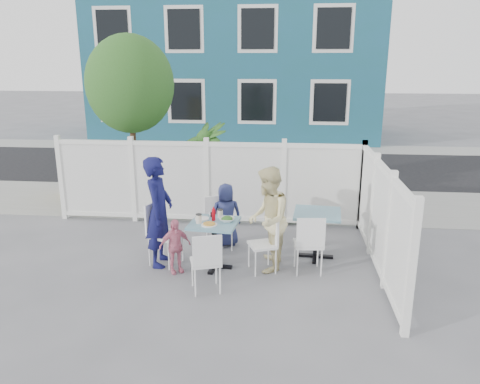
# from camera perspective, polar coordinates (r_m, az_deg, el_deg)

# --- Properties ---
(ground) EXTENTS (80.00, 80.00, 0.00)m
(ground) POSITION_cam_1_polar(r_m,az_deg,el_deg) (7.03, -8.01, -10.30)
(ground) COLOR slate
(near_sidewalk) EXTENTS (24.00, 2.60, 0.01)m
(near_sidewalk) POSITION_cam_1_polar(r_m,az_deg,el_deg) (10.50, -3.23, -1.19)
(near_sidewalk) COLOR gray
(near_sidewalk) RESTS_ON ground
(street) EXTENTS (24.00, 5.00, 0.01)m
(street) POSITION_cam_1_polar(r_m,az_deg,el_deg) (14.05, -0.93, 3.21)
(street) COLOR black
(street) RESTS_ON ground
(far_sidewalk) EXTENTS (24.00, 1.60, 0.01)m
(far_sidewalk) POSITION_cam_1_polar(r_m,az_deg,el_deg) (17.07, 0.26, 5.49)
(far_sidewalk) COLOR gray
(far_sidewalk) RESTS_ON ground
(building) EXTENTS (11.00, 6.00, 6.00)m
(building) POSITION_cam_1_polar(r_m,az_deg,el_deg) (20.22, -0.26, 15.65)
(building) COLOR #1C5664
(building) RESTS_ON ground
(fence_back) EXTENTS (5.86, 0.08, 1.60)m
(fence_back) POSITION_cam_1_polar(r_m,az_deg,el_deg) (8.94, -4.03, 0.95)
(fence_back) COLOR white
(fence_back) RESTS_ON ground
(fence_right) EXTENTS (0.08, 3.66, 1.60)m
(fence_right) POSITION_cam_1_polar(r_m,az_deg,el_deg) (7.24, 16.73, -3.32)
(fence_right) COLOR white
(fence_right) RESTS_ON ground
(tree) EXTENTS (1.80, 1.62, 3.59)m
(tree) POSITION_cam_1_polar(r_m,az_deg,el_deg) (9.95, -13.30, 12.64)
(tree) COLOR #382316
(tree) RESTS_ON ground
(utility_cabinet) EXTENTS (0.71, 0.55, 1.21)m
(utility_cabinet) POSITION_cam_1_polar(r_m,az_deg,el_deg) (11.44, -18.92, 2.49)
(utility_cabinet) COLOR gold
(utility_cabinet) RESTS_ON ground
(potted_shrub_a) EXTENTS (1.47, 1.47, 1.87)m
(potted_shrub_a) POSITION_cam_1_polar(r_m,az_deg,el_deg) (9.60, -4.24, 2.90)
(potted_shrub_a) COLOR #29561C
(potted_shrub_a) RESTS_ON ground
(potted_shrub_b) EXTENTS (1.68, 1.55, 1.56)m
(potted_shrub_b) POSITION_cam_1_polar(r_m,az_deg,el_deg) (9.40, 6.58, 1.62)
(potted_shrub_b) COLOR #29561C
(potted_shrub_b) RESTS_ON ground
(main_table) EXTENTS (0.77, 0.77, 0.74)m
(main_table) POSITION_cam_1_polar(r_m,az_deg,el_deg) (7.08, -3.18, -4.94)
(main_table) COLOR teal
(main_table) RESTS_ON ground
(spare_table) EXTENTS (0.78, 0.78, 0.76)m
(spare_table) POSITION_cam_1_polar(r_m,az_deg,el_deg) (7.51, 9.36, -3.70)
(spare_table) COLOR teal
(spare_table) RESTS_ON ground
(chair_left) EXTENTS (0.55, 0.56, 0.97)m
(chair_left) POSITION_cam_1_polar(r_m,az_deg,el_deg) (7.34, -9.64, -4.39)
(chair_left) COLOR white
(chair_left) RESTS_ON ground
(chair_right) EXTENTS (0.49, 0.50, 0.86)m
(chair_right) POSITION_cam_1_polar(r_m,az_deg,el_deg) (7.01, 3.33, -5.78)
(chair_right) COLOR white
(chair_right) RESTS_ON ground
(chair_back) EXTENTS (0.52, 0.51, 0.88)m
(chair_back) POSITION_cam_1_polar(r_m,az_deg,el_deg) (7.85, -2.73, -3.27)
(chair_back) COLOR white
(chair_back) RESTS_ON ground
(chair_near) EXTENTS (0.49, 0.48, 0.87)m
(chair_near) POSITION_cam_1_polar(r_m,az_deg,el_deg) (6.35, -4.11, -8.09)
(chair_near) COLOR white
(chair_near) RESTS_ON ground
(chair_spare) EXTENTS (0.45, 0.44, 0.91)m
(chair_spare) POSITION_cam_1_polar(r_m,az_deg,el_deg) (6.95, 8.46, -5.86)
(chair_spare) COLOR white
(chair_spare) RESTS_ON ground
(man) EXTENTS (0.41, 0.62, 1.70)m
(man) POSITION_cam_1_polar(r_m,az_deg,el_deg) (7.21, -9.86, -2.38)
(man) COLOR #101144
(man) RESTS_ON ground
(woman) EXTENTS (0.63, 0.79, 1.58)m
(woman) POSITION_cam_1_polar(r_m,az_deg,el_deg) (6.97, 3.41, -3.35)
(woman) COLOR #D2BA51
(woman) RESTS_ON ground
(boy) EXTENTS (0.61, 0.49, 1.08)m
(boy) POSITION_cam_1_polar(r_m,az_deg,el_deg) (7.93, -1.71, -2.81)
(boy) COLOR navy
(boy) RESTS_ON ground
(toddler) EXTENTS (0.52, 0.44, 0.84)m
(toddler) POSITION_cam_1_polar(r_m,az_deg,el_deg) (7.03, -7.94, -6.55)
(toddler) COLOR pink
(toddler) RESTS_ON ground
(plate_main) EXTENTS (0.24, 0.24, 0.01)m
(plate_main) POSITION_cam_1_polar(r_m,az_deg,el_deg) (6.89, -3.78, -4.00)
(plate_main) COLOR white
(plate_main) RESTS_ON main_table
(plate_side) EXTENTS (0.22, 0.22, 0.02)m
(plate_side) POSITION_cam_1_polar(r_m,az_deg,el_deg) (7.16, -4.67, -3.24)
(plate_side) COLOR white
(plate_side) RESTS_ON main_table
(salad_bowl) EXTENTS (0.23, 0.23, 0.06)m
(salad_bowl) POSITION_cam_1_polar(r_m,az_deg,el_deg) (7.03, -1.60, -3.39)
(salad_bowl) COLOR white
(salad_bowl) RESTS_ON main_table
(coffee_cup_a) EXTENTS (0.09, 0.09, 0.13)m
(coffee_cup_a) POSITION_cam_1_polar(r_m,az_deg,el_deg) (6.97, -5.05, -3.29)
(coffee_cup_a) COLOR beige
(coffee_cup_a) RESTS_ON main_table
(coffee_cup_b) EXTENTS (0.08, 0.08, 0.12)m
(coffee_cup_b) POSITION_cam_1_polar(r_m,az_deg,el_deg) (7.19, -2.42, -2.67)
(coffee_cup_b) COLOR beige
(coffee_cup_b) RESTS_ON main_table
(ketchup_bottle) EXTENTS (0.05, 0.05, 0.18)m
(ketchup_bottle) POSITION_cam_1_polar(r_m,az_deg,el_deg) (7.06, -3.24, -2.79)
(ketchup_bottle) COLOR #BB0411
(ketchup_bottle) RESTS_ON main_table
(salt_shaker) EXTENTS (0.03, 0.03, 0.07)m
(salt_shaker) POSITION_cam_1_polar(r_m,az_deg,el_deg) (7.25, -3.67, -2.74)
(salt_shaker) COLOR white
(salt_shaker) RESTS_ON main_table
(pepper_shaker) EXTENTS (0.03, 0.03, 0.07)m
(pepper_shaker) POSITION_cam_1_polar(r_m,az_deg,el_deg) (7.24, -3.52, -2.76)
(pepper_shaker) COLOR black
(pepper_shaker) RESTS_ON main_table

